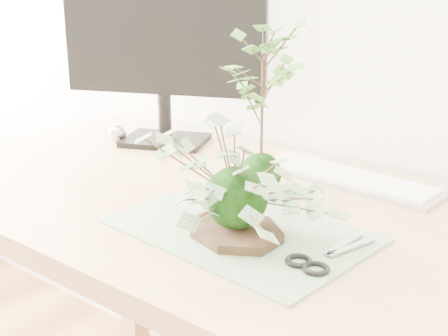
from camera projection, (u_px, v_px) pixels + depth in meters
The scene contains 9 objects.
desk at pixel (290, 265), 1.10m from camera, with size 1.60×0.70×0.74m.
cutting_mat at pixel (240, 230), 1.02m from camera, with size 0.41×0.27×0.00m, color #648E61.
stone_dish at pixel (236, 231), 1.00m from camera, with size 0.17×0.17×0.01m, color black.
ivy_kokedama at pixel (236, 169), 0.96m from camera, with size 0.32×0.32×0.20m.
maple_kokedama at pixel (263, 72), 1.12m from camera, with size 0.18×0.18×0.33m.
keyboard at pixel (348, 178), 1.25m from camera, with size 0.39×0.14×0.01m.
monitor at pixel (165, 40), 1.44m from camera, with size 0.45×0.23×0.43m.
foil_ball at pixel (117, 133), 1.52m from camera, with size 0.04×0.04×0.04m, color silver.
scissors at pixel (319, 261), 0.91m from camera, with size 0.08×0.17×0.01m.
Camera 1 is at (0.61, 0.39, 1.17)m, focal length 50.00 mm.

